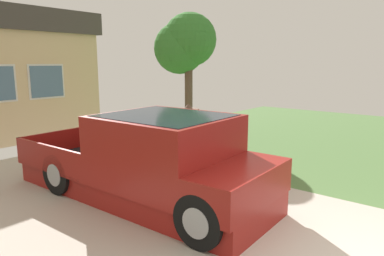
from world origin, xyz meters
TOP-DOWN VIEW (x-y plane):
  - pickup_truck at (0.37, 3.78)m, footprint 2.21×5.37m
  - person_with_hat at (1.92, 4.29)m, footprint 0.48×0.48m
  - handbag at (1.76, 4.03)m, footprint 0.38×0.16m
  - front_yard_tree at (5.38, 7.21)m, footprint 1.96×2.09m

SIDE VIEW (x-z plane):
  - handbag at x=1.76m, z-range -0.09..0.39m
  - pickup_truck at x=0.37m, z-range -0.07..1.57m
  - person_with_hat at x=1.92m, z-range 0.14..1.79m
  - front_yard_tree at x=5.38m, z-range 1.05..5.25m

